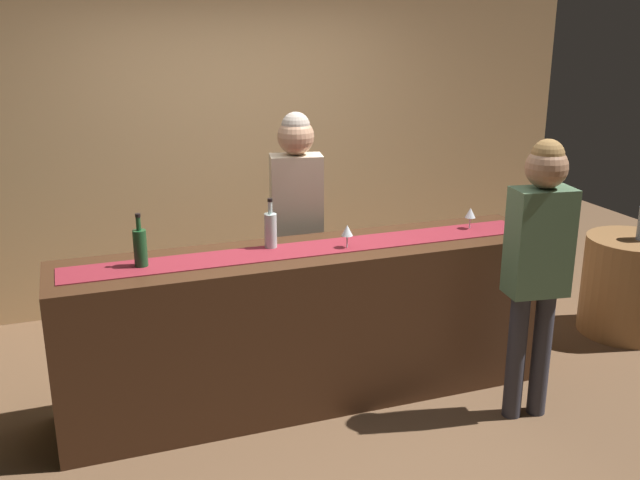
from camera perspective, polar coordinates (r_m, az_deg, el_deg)
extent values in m
plane|color=brown|center=(4.63, -0.79, -12.31)|extent=(10.00, 10.00, 0.00)
cube|color=tan|center=(5.91, -6.96, 9.05)|extent=(6.00, 0.12, 2.90)
cube|color=#3D2314|center=(4.41, -0.82, -6.79)|extent=(2.99, 0.60, 0.98)
cube|color=maroon|center=(4.23, -0.85, -0.70)|extent=(2.84, 0.28, 0.01)
cylinder|color=#194723|center=(4.02, -14.12, -0.67)|extent=(0.07, 0.07, 0.21)
cylinder|color=#194723|center=(3.98, -14.26, 1.28)|extent=(0.03, 0.03, 0.08)
cylinder|color=black|center=(3.97, -14.31, 1.92)|extent=(0.03, 0.03, 0.02)
cylinder|color=#B2C6C1|center=(4.23, -3.96, 0.71)|extent=(0.07, 0.07, 0.21)
cylinder|color=#B2C6C1|center=(4.19, -4.00, 2.58)|extent=(0.03, 0.03, 0.08)
cylinder|color=black|center=(4.18, -4.01, 3.20)|extent=(0.03, 0.03, 0.02)
cylinder|color=silver|center=(4.25, 2.16, -0.64)|extent=(0.06, 0.06, 0.00)
cylinder|color=silver|center=(4.24, 2.17, -0.13)|extent=(0.01, 0.01, 0.08)
cone|color=silver|center=(4.22, 2.18, 0.78)|extent=(0.07, 0.07, 0.06)
cylinder|color=silver|center=(4.73, 11.80, 0.87)|extent=(0.06, 0.06, 0.00)
cylinder|color=silver|center=(4.72, 11.83, 1.33)|extent=(0.01, 0.01, 0.08)
cone|color=silver|center=(4.70, 11.89, 2.15)|extent=(0.07, 0.07, 0.06)
cylinder|color=#26262B|center=(4.99, -0.89, -4.92)|extent=(0.11, 0.11, 0.80)
cylinder|color=#26262B|center=(4.97, -2.73, -5.02)|extent=(0.11, 0.11, 0.80)
cube|color=beige|center=(4.76, -1.89, 3.04)|extent=(0.37, 0.26, 0.63)
sphere|color=tan|center=(4.67, -1.94, 8.23)|extent=(0.24, 0.24, 0.24)
sphere|color=#AD9E8E|center=(4.66, -1.95, 9.04)|extent=(0.19, 0.19, 0.19)
cylinder|color=#33333D|center=(4.40, 15.34, -8.92)|extent=(0.11, 0.11, 0.78)
cylinder|color=#33333D|center=(4.47, 17.19, -8.65)|extent=(0.11, 0.11, 0.78)
cube|color=#4C6B4C|center=(4.19, 17.07, -0.16)|extent=(0.36, 0.25, 0.62)
sphere|color=#9E7051|center=(4.08, 17.60, 5.54)|extent=(0.23, 0.23, 0.23)
sphere|color=olive|center=(4.07, 17.68, 6.42)|extent=(0.18, 0.18, 0.18)
cylinder|color=olive|center=(5.84, 23.37, -3.34)|extent=(0.68, 0.68, 0.74)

